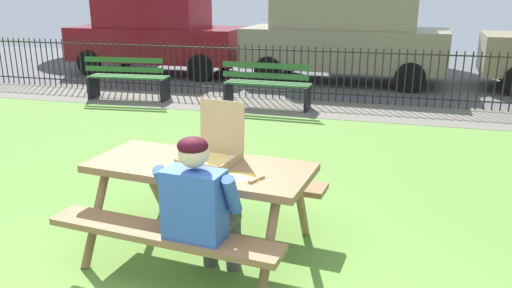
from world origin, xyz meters
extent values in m
cube|color=#67963F|center=(0.00, 1.73, -0.01)|extent=(28.00, 11.46, 0.02)
cube|color=slate|center=(0.00, 6.76, 0.00)|extent=(28.00, 1.40, 0.01)
cube|color=#515154|center=(0.00, 10.70, -0.01)|extent=(28.00, 6.48, 0.01)
cube|color=olive|center=(-0.35, 1.35, 0.74)|extent=(1.87, 0.94, 0.06)
cube|color=olive|center=(-0.41, 0.76, 0.44)|extent=(1.82, 0.46, 0.05)
cube|color=olive|center=(-0.29, 1.95, 0.44)|extent=(1.82, 0.46, 0.05)
cylinder|color=olive|center=(-1.12, 1.02, 0.35)|extent=(0.11, 0.44, 0.74)
cylinder|color=olive|center=(-1.04, 1.84, 0.35)|extent=(0.11, 0.44, 0.74)
cylinder|color=olive|center=(0.34, 0.86, 0.35)|extent=(0.11, 0.44, 0.74)
cylinder|color=olive|center=(0.43, 1.69, 0.35)|extent=(0.11, 0.44, 0.74)
cube|color=tan|center=(-0.29, 1.43, 0.78)|extent=(0.48, 0.48, 0.01)
cube|color=silver|center=(-0.29, 1.43, 0.78)|extent=(0.44, 0.44, 0.00)
cube|color=tan|center=(-0.32, 1.23, 0.80)|extent=(0.41, 0.08, 0.04)
cube|color=tan|center=(-0.25, 1.62, 0.80)|extent=(0.41, 0.08, 0.04)
cube|color=tan|center=(-0.49, 1.46, 0.80)|extent=(0.08, 0.41, 0.04)
cube|color=tan|center=(-0.09, 1.39, 0.80)|extent=(0.08, 0.41, 0.04)
cube|color=tan|center=(-0.25, 1.64, 1.03)|extent=(0.41, 0.10, 0.41)
cylinder|color=tan|center=(-0.29, 1.43, 0.79)|extent=(0.35, 0.35, 0.01)
cylinder|color=#F9CF6F|center=(-0.29, 1.43, 0.80)|extent=(0.32, 0.32, 0.00)
pyramid|color=#F0C24A|center=(0.08, 1.18, 0.78)|extent=(0.27, 0.23, 0.01)
cube|color=tan|center=(0.19, 1.13, 0.78)|extent=(0.09, 0.16, 0.02)
cylinder|color=#494949|center=(-0.20, 1.16, 0.22)|extent=(0.12, 0.12, 0.44)
cylinder|color=#494949|center=(-0.22, 0.95, 0.47)|extent=(0.19, 0.43, 0.15)
cylinder|color=#494949|center=(0.00, 1.14, 0.22)|extent=(0.12, 0.12, 0.44)
cylinder|color=#494949|center=(-0.02, 0.93, 0.47)|extent=(0.19, 0.43, 0.15)
cube|color=#3359B2|center=(-0.15, 0.73, 0.70)|extent=(0.44, 0.26, 0.52)
cylinder|color=#3359B2|center=(-0.40, 0.80, 0.80)|extent=(0.11, 0.22, 0.31)
cylinder|color=#3359B2|center=(0.12, 0.75, 0.80)|extent=(0.11, 0.22, 0.31)
sphere|color=beige|center=(-0.14, 0.75, 1.08)|extent=(0.21, 0.21, 0.21)
ellipsoid|color=#3B0A16|center=(-0.14, 0.74, 1.13)|extent=(0.21, 0.20, 0.12)
cylinder|color=#2D2823|center=(0.00, 7.46, 0.97)|extent=(21.39, 0.03, 0.03)
cylinder|color=#2D2823|center=(0.00, 7.46, 0.16)|extent=(21.39, 0.03, 0.03)
cylinder|color=#2D2823|center=(-7.67, 7.46, 0.53)|extent=(0.02, 0.02, 1.06)
cylinder|color=#2D2823|center=(-7.53, 7.46, 0.53)|extent=(0.02, 0.02, 1.06)
cylinder|color=#2D2823|center=(-7.39, 7.46, 0.53)|extent=(0.02, 0.02, 1.06)
cylinder|color=#2D2823|center=(-7.25, 7.46, 0.53)|extent=(0.02, 0.02, 1.06)
cylinder|color=#2D2823|center=(-7.11, 7.46, 0.53)|extent=(0.02, 0.02, 1.06)
cylinder|color=#2D2823|center=(-6.96, 7.46, 0.53)|extent=(0.02, 0.02, 1.06)
cylinder|color=#2D2823|center=(-6.82, 7.46, 0.53)|extent=(0.02, 0.02, 1.06)
cylinder|color=#2D2823|center=(-6.68, 7.46, 0.53)|extent=(0.02, 0.02, 1.06)
cylinder|color=#2D2823|center=(-6.54, 7.46, 0.53)|extent=(0.02, 0.02, 1.06)
cylinder|color=#2D2823|center=(-6.40, 7.46, 0.53)|extent=(0.02, 0.02, 1.06)
cylinder|color=#2D2823|center=(-6.26, 7.46, 0.53)|extent=(0.02, 0.02, 1.06)
cylinder|color=#2D2823|center=(-6.12, 7.46, 0.53)|extent=(0.02, 0.02, 1.06)
cylinder|color=#2D2823|center=(-5.98, 7.46, 0.53)|extent=(0.02, 0.02, 1.06)
cylinder|color=#2D2823|center=(-5.84, 7.46, 0.53)|extent=(0.02, 0.02, 1.06)
cylinder|color=#2D2823|center=(-5.70, 7.46, 0.53)|extent=(0.02, 0.02, 1.06)
cylinder|color=#2D2823|center=(-5.56, 7.46, 0.53)|extent=(0.02, 0.02, 1.06)
cylinder|color=#2D2823|center=(-5.42, 7.46, 0.53)|extent=(0.02, 0.02, 1.06)
cylinder|color=#2D2823|center=(-5.28, 7.46, 0.53)|extent=(0.02, 0.02, 1.06)
cylinder|color=#2D2823|center=(-5.14, 7.46, 0.53)|extent=(0.02, 0.02, 1.06)
cylinder|color=#2D2823|center=(-5.00, 7.46, 0.53)|extent=(0.02, 0.02, 1.06)
cylinder|color=#2D2823|center=(-4.85, 7.46, 0.53)|extent=(0.02, 0.02, 1.06)
cylinder|color=#2D2823|center=(-4.71, 7.46, 0.53)|extent=(0.02, 0.02, 1.06)
cylinder|color=#2D2823|center=(-4.57, 7.46, 0.53)|extent=(0.02, 0.02, 1.06)
cylinder|color=#2D2823|center=(-4.43, 7.46, 0.53)|extent=(0.02, 0.02, 1.06)
cylinder|color=#2D2823|center=(-4.29, 7.46, 0.53)|extent=(0.02, 0.02, 1.06)
cylinder|color=#2D2823|center=(-4.15, 7.46, 0.53)|extent=(0.02, 0.02, 1.06)
cylinder|color=#2D2823|center=(-4.01, 7.46, 0.53)|extent=(0.02, 0.02, 1.06)
cylinder|color=#2D2823|center=(-3.87, 7.46, 0.53)|extent=(0.02, 0.02, 1.06)
cylinder|color=#2D2823|center=(-3.73, 7.46, 0.53)|extent=(0.02, 0.02, 1.06)
cylinder|color=#2D2823|center=(-3.59, 7.46, 0.53)|extent=(0.02, 0.02, 1.06)
cylinder|color=#2D2823|center=(-3.45, 7.46, 0.53)|extent=(0.02, 0.02, 1.06)
cylinder|color=#2D2823|center=(-3.31, 7.46, 0.53)|extent=(0.02, 0.02, 1.06)
cylinder|color=#2D2823|center=(-3.17, 7.46, 0.53)|extent=(0.02, 0.02, 1.06)
cylinder|color=#2D2823|center=(-3.03, 7.46, 0.53)|extent=(0.02, 0.02, 1.06)
cylinder|color=#2D2823|center=(-2.88, 7.46, 0.53)|extent=(0.02, 0.02, 1.06)
cylinder|color=#2D2823|center=(-2.74, 7.46, 0.53)|extent=(0.02, 0.02, 1.06)
cylinder|color=#2D2823|center=(-2.60, 7.46, 0.53)|extent=(0.02, 0.02, 1.06)
cylinder|color=#2D2823|center=(-2.46, 7.46, 0.53)|extent=(0.02, 0.02, 1.06)
cylinder|color=#2D2823|center=(-2.32, 7.46, 0.53)|extent=(0.02, 0.02, 1.06)
cylinder|color=#2D2823|center=(-2.18, 7.46, 0.53)|extent=(0.02, 0.02, 1.06)
cylinder|color=#2D2823|center=(-2.04, 7.46, 0.53)|extent=(0.02, 0.02, 1.06)
cylinder|color=#2D2823|center=(-1.90, 7.46, 0.53)|extent=(0.02, 0.02, 1.06)
cylinder|color=#2D2823|center=(-1.76, 7.46, 0.53)|extent=(0.02, 0.02, 1.06)
cylinder|color=#2D2823|center=(-1.62, 7.46, 0.53)|extent=(0.02, 0.02, 1.06)
cylinder|color=#2D2823|center=(-1.48, 7.46, 0.53)|extent=(0.02, 0.02, 1.06)
cylinder|color=#2D2823|center=(-1.34, 7.46, 0.53)|extent=(0.02, 0.02, 1.06)
cylinder|color=#2D2823|center=(-1.20, 7.46, 0.53)|extent=(0.02, 0.02, 1.06)
cylinder|color=#2D2823|center=(-1.06, 7.46, 0.53)|extent=(0.02, 0.02, 1.06)
cylinder|color=#2D2823|center=(-0.91, 7.46, 0.53)|extent=(0.02, 0.02, 1.06)
cylinder|color=#2D2823|center=(-0.77, 7.46, 0.53)|extent=(0.02, 0.02, 1.06)
cylinder|color=#2D2823|center=(-0.63, 7.46, 0.53)|extent=(0.02, 0.02, 1.06)
cylinder|color=#2D2823|center=(-0.49, 7.46, 0.53)|extent=(0.02, 0.02, 1.06)
cylinder|color=#2D2823|center=(-0.35, 7.46, 0.53)|extent=(0.02, 0.02, 1.06)
cylinder|color=#2D2823|center=(-0.21, 7.46, 0.53)|extent=(0.02, 0.02, 1.06)
cylinder|color=#2D2823|center=(-0.07, 7.46, 0.53)|extent=(0.02, 0.02, 1.06)
cylinder|color=#2D2823|center=(0.07, 7.46, 0.53)|extent=(0.02, 0.02, 1.06)
cylinder|color=#2D2823|center=(0.21, 7.46, 0.53)|extent=(0.02, 0.02, 1.06)
cylinder|color=#2D2823|center=(0.35, 7.46, 0.53)|extent=(0.02, 0.02, 1.06)
cylinder|color=#2D2823|center=(0.49, 7.46, 0.53)|extent=(0.02, 0.02, 1.06)
cylinder|color=#2D2823|center=(0.63, 7.46, 0.53)|extent=(0.02, 0.02, 1.06)
cylinder|color=#2D2823|center=(0.77, 7.46, 0.53)|extent=(0.02, 0.02, 1.06)
cylinder|color=#2D2823|center=(0.91, 7.46, 0.53)|extent=(0.02, 0.02, 1.06)
cylinder|color=#2D2823|center=(1.06, 7.46, 0.53)|extent=(0.02, 0.02, 1.06)
cylinder|color=#2D2823|center=(1.20, 7.46, 0.53)|extent=(0.02, 0.02, 1.06)
cylinder|color=#2D2823|center=(1.34, 7.46, 0.53)|extent=(0.02, 0.02, 1.06)
cylinder|color=#2D2823|center=(1.48, 7.46, 0.53)|extent=(0.02, 0.02, 1.06)
cylinder|color=#2D2823|center=(1.62, 7.46, 0.53)|extent=(0.02, 0.02, 1.06)
cylinder|color=#2D2823|center=(1.76, 7.46, 0.53)|extent=(0.02, 0.02, 1.06)
cylinder|color=#2D2823|center=(1.90, 7.46, 0.53)|extent=(0.02, 0.02, 1.06)
cylinder|color=#2D2823|center=(2.04, 7.46, 0.53)|extent=(0.02, 0.02, 1.06)
cylinder|color=#2D2823|center=(2.18, 7.46, 0.53)|extent=(0.02, 0.02, 1.06)
cylinder|color=#2D2823|center=(2.32, 7.46, 0.53)|extent=(0.02, 0.02, 1.06)
cylinder|color=#2D2823|center=(2.46, 7.46, 0.53)|extent=(0.02, 0.02, 1.06)
cylinder|color=#2D2823|center=(2.60, 7.46, 0.53)|extent=(0.02, 0.02, 1.06)
cylinder|color=#2D2823|center=(2.74, 7.46, 0.53)|extent=(0.02, 0.02, 1.06)
cylinder|color=#2D2823|center=(2.88, 7.46, 0.53)|extent=(0.02, 0.02, 1.06)
cylinder|color=#2D2823|center=(3.03, 7.46, 0.53)|extent=(0.02, 0.02, 1.06)
cube|color=#2F662B|center=(-3.97, 6.83, 0.44)|extent=(1.60, 0.24, 0.04)
cube|color=#2F662B|center=(-3.96, 6.69, 0.44)|extent=(1.60, 0.24, 0.04)
cube|color=#2F662B|center=(-3.95, 6.55, 0.44)|extent=(1.60, 0.24, 0.04)
cube|color=#2F662B|center=(-3.94, 6.49, 0.62)|extent=(1.60, 0.19, 0.11)
cube|color=#2F662B|center=(-3.94, 6.49, 0.80)|extent=(1.60, 0.19, 0.11)
cube|color=black|center=(-3.20, 6.70, 0.22)|extent=(0.09, 0.44, 0.44)
cube|color=black|center=(-4.71, 6.57, 0.22)|extent=(0.09, 0.44, 0.44)
cube|color=#2E602F|center=(-1.10, 6.83, 0.44)|extent=(1.60, 0.15, 0.04)
cube|color=#2E602F|center=(-1.11, 6.69, 0.44)|extent=(1.60, 0.15, 0.04)
cube|color=#2E602F|center=(-1.11, 6.55, 0.44)|extent=(1.60, 0.15, 0.04)
cube|color=#2E602F|center=(-1.11, 6.49, 0.62)|extent=(1.60, 0.10, 0.11)
cube|color=#2E602F|center=(-1.11, 6.49, 0.80)|extent=(1.60, 0.10, 0.11)
cube|color=black|center=(-0.35, 6.61, 0.22)|extent=(0.06, 0.44, 0.44)
cube|color=black|center=(-1.87, 6.66, 0.22)|extent=(0.06, 0.44, 0.44)
cube|color=maroon|center=(-4.79, 9.76, 0.76)|extent=(4.41, 1.82, 0.84)
cube|color=maroon|center=(-4.89, 9.76, 1.56)|extent=(2.61, 1.59, 0.76)
cube|color=#262D38|center=(-3.94, 9.76, 1.56)|extent=(0.05, 1.53, 0.65)
cylinder|color=black|center=(-3.29, 8.85, 0.32)|extent=(0.64, 0.11, 0.64)
cylinder|color=black|center=(-3.29, 10.65, 0.32)|extent=(0.64, 0.11, 0.64)
cylinder|color=black|center=(-6.28, 8.87, 0.32)|extent=(0.64, 0.11, 0.64)
cylinder|color=black|center=(-6.28, 10.67, 0.32)|extent=(0.64, 0.11, 0.64)
cube|color=gray|center=(-0.05, 9.76, 0.79)|extent=(4.68, 2.06, 0.90)
cube|color=gray|center=(-0.05, 9.76, 1.66)|extent=(3.27, 1.77, 0.84)
cube|color=#262D38|center=(0.99, 9.71, 1.66)|extent=(0.11, 1.56, 0.71)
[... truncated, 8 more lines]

